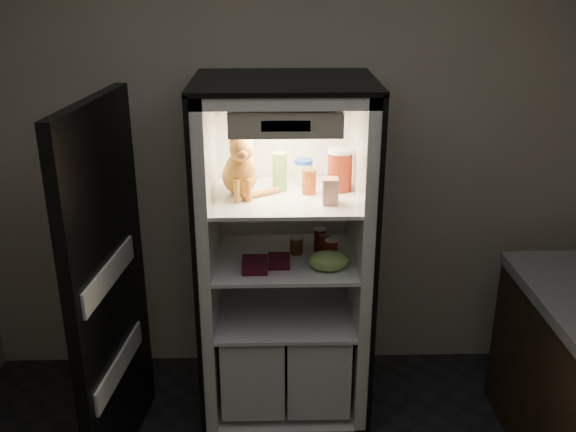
{
  "coord_description": "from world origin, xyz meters",
  "views": [
    {
      "loc": [
        -0.06,
        -1.77,
        2.38
      ],
      "look_at": [
        0.02,
        1.32,
        1.17
      ],
      "focal_mm": 40.0,
      "sensor_mm": 36.0,
      "label": 1
    }
  ],
  "objects_px": {
    "soda_can_b": "(324,243)",
    "grape_bag": "(328,261)",
    "tabby_cat": "(241,170)",
    "salsa_jar": "(309,181)",
    "refrigerator": "(285,277)",
    "berry_box_right": "(279,261)",
    "pepper_jar": "(340,170)",
    "cream_carton": "(330,191)",
    "parmesan_shaker": "(280,171)",
    "berry_box_left": "(255,265)",
    "soda_can_c": "(331,251)",
    "soda_can_a": "(320,240)",
    "condiment_jar": "(296,245)",
    "mayo_tub": "(303,172)"
  },
  "relations": [
    {
      "from": "soda_can_b",
      "to": "grape_bag",
      "type": "relative_size",
      "value": 0.56
    },
    {
      "from": "soda_can_b",
      "to": "tabby_cat",
      "type": "bearing_deg",
      "value": -174.08
    },
    {
      "from": "tabby_cat",
      "to": "salsa_jar",
      "type": "relative_size",
      "value": 2.77
    },
    {
      "from": "refrigerator",
      "to": "tabby_cat",
      "type": "xyz_separation_m",
      "value": [
        -0.22,
        -0.06,
        0.63
      ]
    },
    {
      "from": "salsa_jar",
      "to": "berry_box_right",
      "type": "xyz_separation_m",
      "value": [
        -0.16,
        -0.13,
        -0.39
      ]
    },
    {
      "from": "pepper_jar",
      "to": "cream_carton",
      "type": "bearing_deg",
      "value": -108.02
    },
    {
      "from": "salsa_jar",
      "to": "pepper_jar",
      "type": "xyz_separation_m",
      "value": [
        0.16,
        0.05,
        0.04
      ]
    },
    {
      "from": "berry_box_right",
      "to": "pepper_jar",
      "type": "bearing_deg",
      "value": 29.61
    },
    {
      "from": "grape_bag",
      "to": "parmesan_shaker",
      "type": "bearing_deg",
      "value": 135.72
    },
    {
      "from": "grape_bag",
      "to": "berry_box_left",
      "type": "distance_m",
      "value": 0.37
    },
    {
      "from": "berry_box_left",
      "to": "berry_box_right",
      "type": "xyz_separation_m",
      "value": [
        0.12,
        0.05,
        -0.0
      ]
    },
    {
      "from": "soda_can_c",
      "to": "pepper_jar",
      "type": "bearing_deg",
      "value": 71.81
    },
    {
      "from": "tabby_cat",
      "to": "berry_box_right",
      "type": "distance_m",
      "value": 0.51
    },
    {
      "from": "salsa_jar",
      "to": "soda_can_b",
      "type": "bearing_deg",
      "value": 16.85
    },
    {
      "from": "soda_can_c",
      "to": "berry_box_left",
      "type": "xyz_separation_m",
      "value": [
        -0.39,
        -0.09,
        -0.03
      ]
    },
    {
      "from": "soda_can_a",
      "to": "soda_can_c",
      "type": "xyz_separation_m",
      "value": [
        0.05,
        -0.15,
        0.0
      ]
    },
    {
      "from": "grape_bag",
      "to": "refrigerator",
      "type": "bearing_deg",
      "value": 134.73
    },
    {
      "from": "condiment_jar",
      "to": "berry_box_right",
      "type": "height_order",
      "value": "condiment_jar"
    },
    {
      "from": "tabby_cat",
      "to": "cream_carton",
      "type": "distance_m",
      "value": 0.47
    },
    {
      "from": "salsa_jar",
      "to": "cream_carton",
      "type": "distance_m",
      "value": 0.18
    },
    {
      "from": "mayo_tub",
      "to": "cream_carton",
      "type": "height_order",
      "value": "mayo_tub"
    },
    {
      "from": "tabby_cat",
      "to": "condiment_jar",
      "type": "height_order",
      "value": "tabby_cat"
    },
    {
      "from": "condiment_jar",
      "to": "grape_bag",
      "type": "relative_size",
      "value": 0.49
    },
    {
      "from": "refrigerator",
      "to": "grape_bag",
      "type": "bearing_deg",
      "value": -45.27
    },
    {
      "from": "pepper_jar",
      "to": "cream_carton",
      "type": "height_order",
      "value": "pepper_jar"
    },
    {
      "from": "refrigerator",
      "to": "soda_can_a",
      "type": "xyz_separation_m",
      "value": [
        0.19,
        0.02,
        0.21
      ]
    },
    {
      "from": "mayo_tub",
      "to": "berry_box_left",
      "type": "xyz_separation_m",
      "value": [
        -0.26,
        -0.34,
        -0.39
      ]
    },
    {
      "from": "refrigerator",
      "to": "parmesan_shaker",
      "type": "xyz_separation_m",
      "value": [
        -0.02,
        0.02,
        0.6
      ]
    },
    {
      "from": "soda_can_b",
      "to": "grape_bag",
      "type": "height_order",
      "value": "soda_can_b"
    },
    {
      "from": "grape_bag",
      "to": "berry_box_right",
      "type": "xyz_separation_m",
      "value": [
        -0.25,
        0.05,
        -0.02
      ]
    },
    {
      "from": "mayo_tub",
      "to": "soda_can_a",
      "type": "height_order",
      "value": "mayo_tub"
    },
    {
      "from": "grape_bag",
      "to": "berry_box_right",
      "type": "relative_size",
      "value": 1.82
    },
    {
      "from": "salsa_jar",
      "to": "condiment_jar",
      "type": "distance_m",
      "value": 0.37
    },
    {
      "from": "soda_can_c",
      "to": "condiment_jar",
      "type": "bearing_deg",
      "value": 146.21
    },
    {
      "from": "mayo_tub",
      "to": "soda_can_c",
      "type": "distance_m",
      "value": 0.45
    },
    {
      "from": "soda_can_a",
      "to": "soda_can_c",
      "type": "distance_m",
      "value": 0.16
    },
    {
      "from": "condiment_jar",
      "to": "tabby_cat",
      "type": "bearing_deg",
      "value": -171.52
    },
    {
      "from": "parmesan_shaker",
      "to": "berry_box_left",
      "type": "height_order",
      "value": "parmesan_shaker"
    },
    {
      "from": "cream_carton",
      "to": "condiment_jar",
      "type": "relative_size",
      "value": 1.34
    },
    {
      "from": "mayo_tub",
      "to": "grape_bag",
      "type": "height_order",
      "value": "mayo_tub"
    },
    {
      "from": "mayo_tub",
      "to": "berry_box_right",
      "type": "height_order",
      "value": "mayo_tub"
    },
    {
      "from": "soda_can_c",
      "to": "condiment_jar",
      "type": "height_order",
      "value": "soda_can_c"
    },
    {
      "from": "cream_carton",
      "to": "soda_can_a",
      "type": "relative_size",
      "value": 1.02
    },
    {
      "from": "mayo_tub",
      "to": "soda_can_a",
      "type": "relative_size",
      "value": 1.06
    },
    {
      "from": "soda_can_a",
      "to": "soda_can_b",
      "type": "bearing_deg",
      "value": -58.88
    },
    {
      "from": "tabby_cat",
      "to": "condiment_jar",
      "type": "xyz_separation_m",
      "value": [
        0.29,
        0.04,
        -0.43
      ]
    },
    {
      "from": "salsa_jar",
      "to": "pepper_jar",
      "type": "relative_size",
      "value": 0.59
    },
    {
      "from": "pepper_jar",
      "to": "berry_box_left",
      "type": "bearing_deg",
      "value": -152.12
    },
    {
      "from": "parmesan_shaker",
      "to": "soda_can_c",
      "type": "height_order",
      "value": "parmesan_shaker"
    },
    {
      "from": "tabby_cat",
      "to": "berry_box_right",
      "type": "relative_size",
      "value": 3.26
    }
  ]
}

